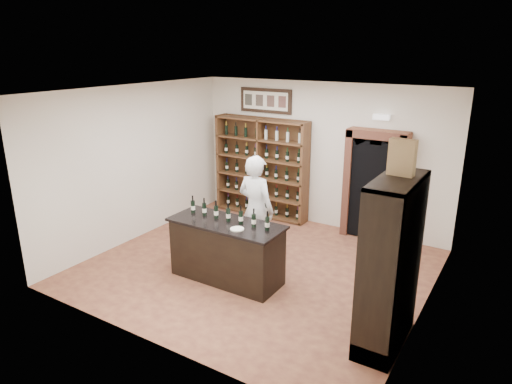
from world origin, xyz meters
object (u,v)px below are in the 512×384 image
(wine_shelf, at_px, (262,167))
(wine_crate, at_px, (402,157))
(side_cabinet, at_px, (391,290))
(shopkeeper, at_px, (256,209))
(tasting_counter, at_px, (227,251))
(counter_bottle_0, at_px, (193,207))

(wine_shelf, xyz_separation_m, wine_crate, (3.77, -3.08, 1.32))
(side_cabinet, bearing_deg, shopkeeper, 156.97)
(tasting_counter, xyz_separation_m, shopkeeper, (0.03, 0.84, 0.47))
(wine_shelf, relative_size, tasting_counter, 1.17)
(counter_bottle_0, bearing_deg, side_cabinet, -6.03)
(shopkeeper, bearing_deg, tasting_counter, 92.10)
(side_cabinet, distance_m, shopkeeper, 2.93)
(tasting_counter, height_order, shopkeeper, shopkeeper)
(counter_bottle_0, xyz_separation_m, wine_crate, (3.39, -0.21, 1.31))
(tasting_counter, relative_size, side_cabinet, 0.85)
(counter_bottle_0, height_order, shopkeeper, shopkeeper)
(counter_bottle_0, xyz_separation_m, shopkeeper, (0.75, 0.78, -0.15))
(wine_crate, bearing_deg, counter_bottle_0, -179.74)
(counter_bottle_0, bearing_deg, tasting_counter, -5.06)
(tasting_counter, xyz_separation_m, counter_bottle_0, (-0.72, 0.06, 0.61))
(tasting_counter, height_order, side_cabinet, side_cabinet)
(tasting_counter, bearing_deg, counter_bottle_0, 174.94)
(wine_shelf, xyz_separation_m, tasting_counter, (1.10, -2.93, -0.61))
(counter_bottle_0, relative_size, wine_crate, 0.69)
(tasting_counter, bearing_deg, side_cabinet, -6.28)
(wine_crate, bearing_deg, side_cabinet, -65.00)
(wine_shelf, distance_m, shopkeeper, 2.38)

